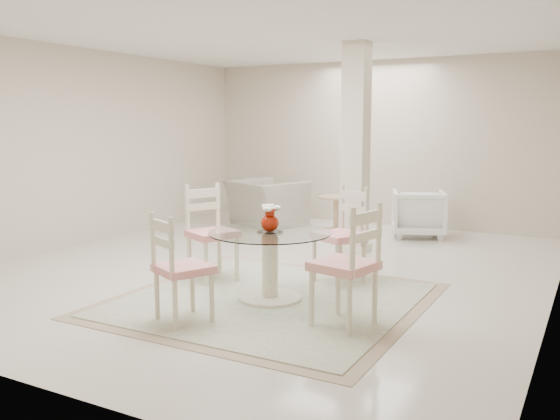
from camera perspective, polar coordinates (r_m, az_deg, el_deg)
The scene contains 13 objects.
ground at distance 6.99m, azimuth -0.68°, elevation -5.56°, with size 7.00×7.00×0.00m, color silver.
room_shell at distance 6.78m, azimuth -0.71°, elevation 9.83°, with size 6.02×7.02×2.71m.
column at distance 7.75m, azimuth 7.28°, elevation 5.85°, with size 0.30×0.30×2.70m, color beige.
area_rug at distance 5.73m, azimuth -0.97°, elevation -8.62°, with size 2.78×2.78×0.02m.
dining_table at distance 5.64m, azimuth -0.98°, elevation -5.38°, with size 1.16×1.16×0.67m.
red_vase at distance 5.55m, azimuth -0.98°, elevation -0.78°, with size 0.20×0.19×0.26m.
dining_chair_east at distance 4.87m, azimuth 6.90°, elevation -4.47°, with size 0.55×0.55×1.15m.
dining_chair_north at distance 6.28m, azimuth 6.23°, elevation -1.67°, with size 0.60×0.60×1.13m.
dining_chair_west at distance 6.39m, azimuth -6.84°, elevation -1.45°, with size 0.61×0.61×1.14m.
dining_chair_south at distance 5.02m, azimuth -9.98°, elevation -4.81°, with size 0.55×0.55×1.04m.
recliner_taupe at distance 9.78m, azimuth -1.33°, elevation 0.68°, with size 1.15×1.00×0.75m, color gray.
armchair_white at distance 9.06m, azimuth 13.17°, elevation -0.31°, with size 0.75×0.77×0.70m, color white.
side_table at distance 9.17m, azimuth 5.40°, elevation -0.57°, with size 0.55×0.55×0.57m.
Camera 1 is at (3.31, -5.92, 1.68)m, focal length 38.00 mm.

